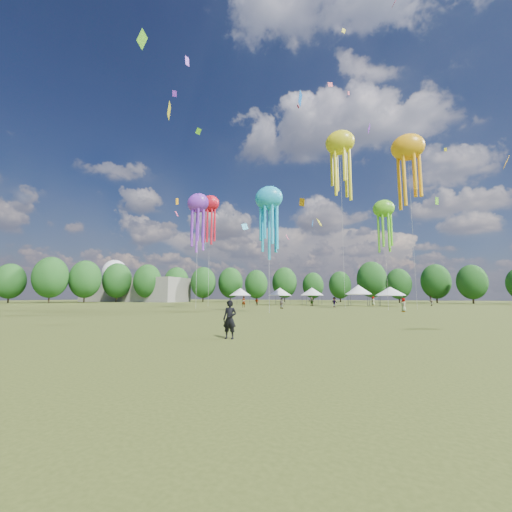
% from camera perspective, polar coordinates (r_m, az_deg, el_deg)
% --- Properties ---
extents(ground, '(300.00, 300.00, 0.00)m').
position_cam_1_polar(ground, '(20.78, -19.45, -11.99)').
color(ground, '#384416').
rests_on(ground, ground).
extents(observer_main, '(0.68, 0.48, 1.77)m').
position_cam_1_polar(observer_main, '(15.28, -4.62, -10.96)').
color(observer_main, black).
rests_on(observer_main, ground).
extents(spectator_near, '(1.00, 0.94, 1.64)m').
position_cam_1_polar(spectator_near, '(50.54, 4.52, -8.27)').
color(spectator_near, gray).
rests_on(spectator_near, ground).
extents(spectators_far, '(34.09, 30.02, 1.93)m').
position_cam_1_polar(spectators_far, '(63.66, 14.92, -7.72)').
color(spectators_far, gray).
rests_on(spectators_far, ground).
extents(festival_tents, '(38.57, 9.98, 4.22)m').
position_cam_1_polar(festival_tents, '(72.23, 10.68, -6.06)').
color(festival_tents, '#47474C').
rests_on(festival_tents, ground).
extents(show_kites, '(39.87, 22.89, 30.61)m').
position_cam_1_polar(show_kites, '(55.40, 10.98, 12.65)').
color(show_kites, purple).
rests_on(show_kites, ground).
extents(small_kites, '(73.68, 61.49, 44.99)m').
position_cam_1_polar(small_kites, '(65.05, 8.63, 18.62)').
color(small_kites, purple).
rests_on(small_kites, ground).
extents(treeline, '(201.57, 95.24, 13.43)m').
position_cam_1_polar(treeline, '(79.79, 11.06, -3.59)').
color(treeline, '#38281C').
rests_on(treeline, ground).
extents(hangar, '(40.00, 12.00, 8.00)m').
position_cam_1_polar(hangar, '(122.52, -20.66, -5.62)').
color(hangar, gray).
rests_on(hangar, ground).
extents(radome, '(9.00, 9.00, 16.00)m').
position_cam_1_polar(radome, '(138.44, -23.52, -3.11)').
color(radome, white).
rests_on(radome, ground).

